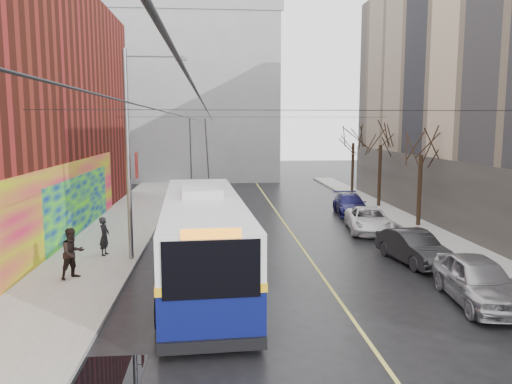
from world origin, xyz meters
TOP-DOWN VIEW (x-y plane):
  - ground at (0.00, 0.00)m, footprint 140.00×140.00m
  - sidewalk_left at (-8.00, 12.00)m, footprint 4.00×60.00m
  - sidewalk_right at (9.00, 12.00)m, footprint 2.00×60.00m
  - lane_line at (1.50, 14.00)m, footprint 0.12×50.00m
  - building_far at (-6.00, 44.99)m, footprint 20.50×12.10m
  - streetlight_pole at (-6.14, 10.00)m, footprint 2.65×0.60m
  - catenary_wires at (-2.54, 14.77)m, footprint 18.00×60.00m
  - tree_near at (9.00, 16.00)m, footprint 3.20×3.20m
  - tree_mid at (9.00, 23.00)m, footprint 3.20×3.20m
  - tree_far at (9.00, 30.00)m, footprint 3.20×3.20m
  - puddle at (-5.42, -0.29)m, footprint 2.01×2.58m
  - pigeons_flying at (-2.12, 10.37)m, footprint 3.42×3.48m
  - trolleybus at (-3.12, 7.02)m, footprint 3.63×13.25m
  - parked_car_a at (6.01, 3.92)m, footprint 2.32×4.79m
  - parked_car_b at (5.80, 8.85)m, footprint 2.11×4.40m
  - parked_car_c at (5.80, 15.16)m, footprint 2.87×5.04m
  - parked_car_d at (6.24, 20.49)m, footprint 2.24×4.73m
  - following_car at (-4.19, 19.84)m, footprint 2.44×4.57m
  - pedestrian_a at (-7.56, 10.67)m, footprint 0.50×0.68m
  - pedestrian_b at (-8.01, 7.34)m, footprint 1.17×1.18m

SIDE VIEW (x-z plane):
  - ground at x=0.00m, z-range 0.00..0.00m
  - lane_line at x=1.50m, z-range 0.00..0.01m
  - puddle at x=-5.42m, z-range 0.00..0.01m
  - sidewalk_left at x=-8.00m, z-range 0.00..0.15m
  - sidewalk_right at x=9.00m, z-range 0.00..0.15m
  - parked_car_c at x=5.80m, z-range 0.00..1.33m
  - parked_car_d at x=6.24m, z-range 0.00..1.33m
  - parked_car_b at x=5.80m, z-range 0.00..1.39m
  - following_car at x=-4.19m, z-range 0.00..1.48m
  - parked_car_a at x=6.01m, z-range 0.00..1.58m
  - pedestrian_a at x=-7.56m, z-range 0.15..1.86m
  - pedestrian_b at x=-8.01m, z-range 0.15..2.08m
  - trolleybus at x=-3.12m, z-range -1.38..4.84m
  - streetlight_pole at x=-6.14m, z-range 0.35..9.35m
  - tree_near at x=9.00m, z-range 1.78..8.18m
  - tree_far at x=9.00m, z-range 1.86..8.43m
  - tree_mid at x=9.00m, z-range 1.91..8.59m
  - catenary_wires at x=-2.54m, z-range 6.13..6.36m
  - pigeons_flying at x=-2.12m, z-range 5.71..8.16m
  - building_far at x=-6.00m, z-range 0.02..18.02m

